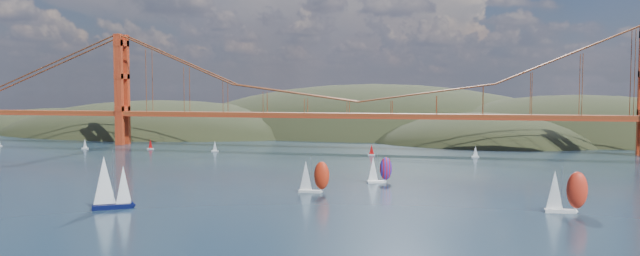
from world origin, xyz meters
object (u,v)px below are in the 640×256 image
Objects in this scene: racer_0 at (313,176)px; racer_rwb at (379,169)px; racer_1 at (565,191)px; sloop_navy at (110,183)px.

racer_0 is 26.21m from racer_rwb.
racer_rwb is at bearing 138.15° from racer_1.
racer_1 is (102.48, 18.75, -1.05)m from sloop_navy.
racer_0 is at bearing -147.19° from racer_rwb.
racer_rwb is at bearing 51.82° from racer_0.
racer_0 is 0.90× the size of racer_1.
sloop_navy is 1.60× the size of racer_rwb.
sloop_navy reaches higher than racer_1.
racer_0 is at bearing 6.09° from sloop_navy.
sloop_navy is 52.20m from racer_0.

